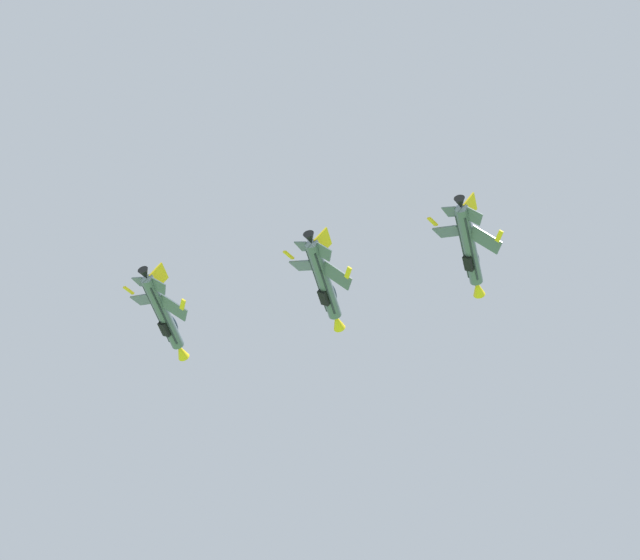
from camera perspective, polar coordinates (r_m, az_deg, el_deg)
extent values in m
cylinder|color=#4C5666|center=(139.71, -8.43, -1.75)|extent=(2.83, 12.11, 1.70)
cube|color=#232833|center=(139.50, -8.54, -1.87)|extent=(2.38, 10.17, 1.10)
cone|color=yellow|center=(144.16, -7.47, -3.80)|extent=(1.78, 2.54, 1.56)
cone|color=black|center=(135.73, -9.38, 0.31)|extent=(1.51, 1.72, 1.36)
ellipsoid|color=#192333|center=(141.62, -7.92, -2.35)|extent=(1.81, 3.33, 1.52)
cube|color=black|center=(140.67, -8.33, -2.60)|extent=(1.58, 2.32, 1.30)
cube|color=#4C5666|center=(140.36, -9.47, -1.05)|extent=(4.11, 3.61, 2.40)
cube|color=yellow|center=(141.11, -10.24, -0.55)|extent=(1.38, 1.66, 0.50)
cube|color=#4C5666|center=(136.95, -7.89, -1.48)|extent=(4.12, 3.16, 2.40)
cube|color=yellow|center=(134.93, -7.39, -1.31)|extent=(1.17, 1.70, 0.50)
cube|color=#4C5666|center=(137.70, -9.61, -0.09)|extent=(2.51, 2.41, 1.30)
cube|color=#4C5666|center=(135.68, -8.68, -0.33)|extent=(2.35, 2.19, 1.30)
cube|color=yellow|center=(137.72, -8.65, 0.19)|extent=(1.79, 2.73, 2.31)
cylinder|color=#4C5666|center=(131.52, 0.20, -0.01)|extent=(2.83, 12.11, 1.70)
cube|color=#232833|center=(131.28, 0.09, -0.14)|extent=(2.34, 10.17, 1.19)
cone|color=yellow|center=(136.12, 0.94, -2.24)|extent=(1.78, 2.54, 1.56)
cone|color=black|center=(127.39, -0.54, 2.23)|extent=(1.51, 1.72, 1.36)
ellipsoid|color=#192333|center=(133.52, 0.64, -0.68)|extent=(1.84, 3.33, 1.54)
cube|color=black|center=(132.47, 0.23, -0.92)|extent=(1.59, 2.32, 1.33)
cube|color=#4C5666|center=(131.95, -0.88, 0.78)|extent=(3.95, 3.50, 2.68)
cube|color=yellow|center=(132.55, -1.70, 1.35)|extent=(1.37, 1.66, 0.53)
cube|color=#4C5666|center=(128.89, 0.90, 0.25)|extent=(3.94, 3.09, 2.68)
cube|color=yellow|center=(126.99, 1.52, 0.40)|extent=(1.16, 1.70, 0.53)
cube|color=#4C5666|center=(129.29, -0.87, 1.82)|extent=(2.43, 2.36, 1.45)
cube|color=#4C5666|center=(127.47, 0.18, 1.52)|extent=(2.26, 2.16, 1.45)
cube|color=yellow|center=(129.52, 0.15, 2.06)|extent=(1.96, 2.75, 2.20)
cylinder|color=#4C5666|center=(133.70, 8.01, 1.84)|extent=(2.83, 12.11, 1.70)
cube|color=#232833|center=(133.41, 7.92, 1.71)|extent=(2.36, 10.17, 1.16)
cone|color=yellow|center=(138.33, 8.48, -0.41)|extent=(1.78, 2.54, 1.56)
cone|color=black|center=(129.55, 7.55, 4.11)|extent=(1.51, 1.72, 1.36)
ellipsoid|color=#192333|center=(135.78, 8.32, 1.16)|extent=(1.83, 3.33, 1.53)
cube|color=black|center=(134.58, 7.99, 0.93)|extent=(1.58, 2.32, 1.32)
cube|color=#4C5666|center=(133.80, 6.91, 2.60)|extent=(4.02, 3.55, 2.57)
cube|color=yellow|center=(134.13, 6.06, 3.14)|extent=(1.38, 1.66, 0.52)
cube|color=#4C5666|center=(131.39, 8.87, 2.15)|extent=(4.02, 3.12, 2.57)
cube|color=yellow|center=(129.76, 9.60, 2.34)|extent=(1.16, 1.70, 0.52)
cube|color=#4C5666|center=(131.27, 7.09, 3.66)|extent=(2.47, 2.38, 1.39)
cube|color=#4C5666|center=(129.84, 8.25, 3.41)|extent=(2.30, 2.17, 1.39)
cube|color=yellow|center=(131.90, 8.06, 3.91)|extent=(1.89, 2.74, 2.25)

